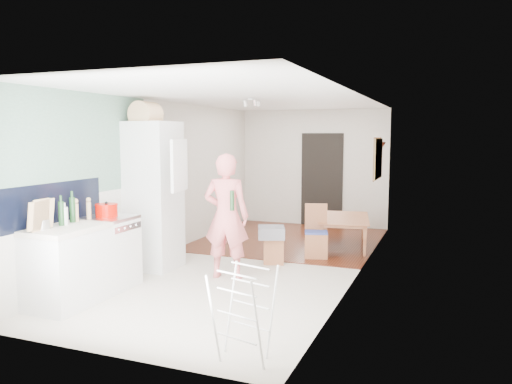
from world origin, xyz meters
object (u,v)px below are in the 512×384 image
Objects in this scene: dining_table at (346,235)px; drying_rack at (244,314)px; person at (226,205)px; stool at (274,250)px; dining_chair at (316,231)px.

drying_rack reaches higher than dining_table.
person is 2.84m from dining_table.
dining_chair is at bearing 48.28° from stool.
drying_rack is at bearing -75.30° from stool.
dining_chair is (0.86, 1.55, -0.59)m from person.
drying_rack is at bearing 170.17° from dining_table.
person is at bearing -109.77° from stool.
dining_table is at bearing 106.49° from drying_rack.
person reaches higher than drying_rack.
person is 2.64m from drying_rack.
dining_table is 1.70m from stool.
person reaches higher than dining_chair.
person is 2.45× the size of drying_rack.
person reaches higher than stool.
stool is (0.35, 0.98, -0.81)m from person.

